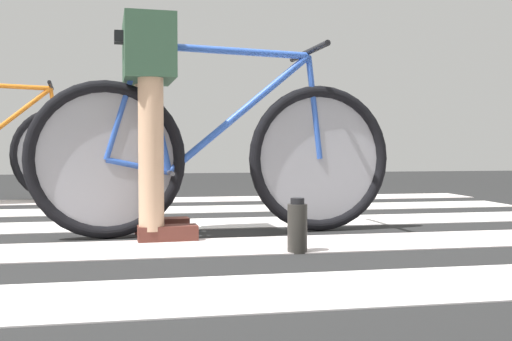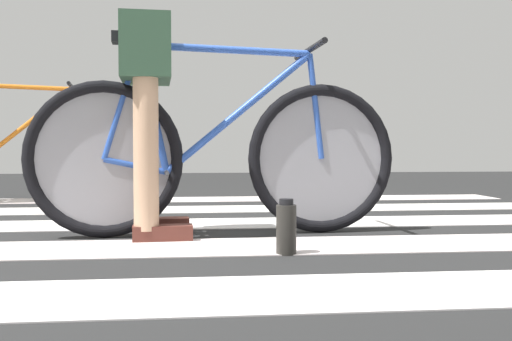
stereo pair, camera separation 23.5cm
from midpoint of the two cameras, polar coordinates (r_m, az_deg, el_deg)
name	(u,v)px [view 2 (the right image)]	position (r m, az deg, el deg)	size (l,w,h in m)	color
ground	(140,244)	(2.66, -8.52, -6.95)	(18.00, 14.00, 0.02)	black
crosswalk_markings	(145,235)	(2.83, -8.17, -6.12)	(5.35, 4.25, 0.00)	silver
bicycle_1_of_2	(215,153)	(2.80, -1.54, 1.68)	(1.74, 0.52, 0.93)	black
cyclist_1_of_2	(147,97)	(2.78, -7.94, 6.98)	(0.33, 0.42, 0.99)	tan
bicycle_2_of_2	(10,151)	(4.82, -21.18, 1.76)	(1.73, 0.52, 0.93)	black
water_bottle	(286,228)	(2.32, 5.79, -5.46)	(0.08, 0.08, 0.21)	#2E2C28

